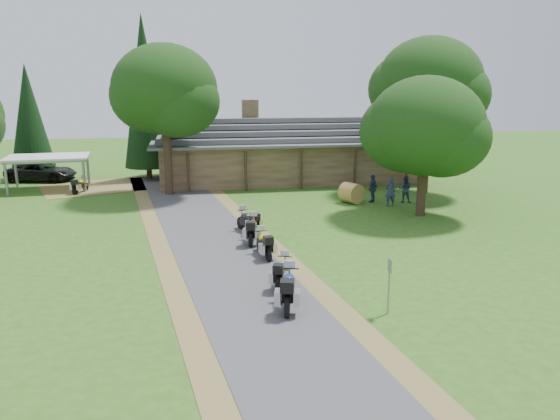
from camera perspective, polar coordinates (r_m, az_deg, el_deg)
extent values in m
plane|color=#325A19|center=(20.00, -3.16, -8.98)|extent=(120.00, 120.00, 0.00)
plane|color=#404042|center=(23.70, -5.49, -5.42)|extent=(51.95, 51.95, 0.00)
imported|color=black|center=(46.42, -23.71, 4.12)|extent=(3.55, 6.08, 2.18)
imported|color=navy|center=(34.48, 11.47, 2.16)|extent=(0.64, 0.48, 2.17)
imported|color=navy|center=(35.82, 12.94, 2.37)|extent=(0.69, 0.61, 2.02)
imported|color=navy|center=(35.40, 9.68, 2.49)|extent=(0.73, 0.74, 2.13)
cylinder|color=olive|center=(35.11, 7.46, 1.77)|extent=(1.68, 1.64, 1.28)
cone|color=black|center=(44.47, -13.91, 11.30)|extent=(3.67, 3.67, 12.67)
cone|color=black|center=(48.35, -24.69, 8.44)|extent=(3.33, 3.33, 9.01)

